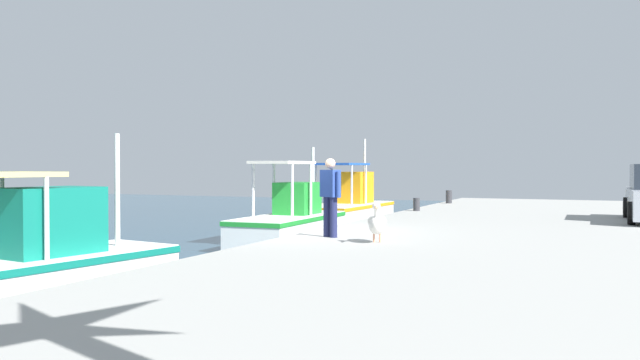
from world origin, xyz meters
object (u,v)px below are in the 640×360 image
at_px(pelican, 377,222).
at_px(fisherman_standing, 330,194).
at_px(mooring_bollard_second, 449,197).
at_px(fishing_boat_second, 16,268).
at_px(fishing_boat_fourth, 347,208).
at_px(mooring_bollard_nearest, 416,204).
at_px(fishing_boat_third, 290,223).

relative_size(pelican, fisherman_standing, 0.58).
xyz_separation_m(pelican, mooring_bollard_second, (14.38, 1.74, -0.13)).
distance_m(fishing_boat_second, fishing_boat_fourth, 15.92).
bearing_deg(pelican, mooring_bollard_second, 6.89).
relative_size(fishing_boat_fourth, pelican, 5.57).
distance_m(fishing_boat_second, mooring_bollard_nearest, 14.11).
xyz_separation_m(fishing_boat_fourth, fisherman_standing, (-10.90, -3.86, 1.03)).
bearing_deg(fishing_boat_third, mooring_bollard_nearest, -29.65).
relative_size(pelican, mooring_bollard_nearest, 2.21).
relative_size(fishing_boat_fourth, mooring_bollard_nearest, 12.31).
xyz_separation_m(pelican, mooring_bollard_nearest, (9.35, 1.74, -0.18)).
relative_size(fisherman_standing, mooring_bollard_second, 3.14).
height_order(fishing_boat_third, fishing_boat_fourth, fishing_boat_fourth).
xyz_separation_m(fishing_boat_third, mooring_bollard_nearest, (4.50, -2.56, 0.37)).
relative_size(fishing_boat_fourth, fisherman_standing, 3.22).
relative_size(fishing_boat_third, mooring_bollard_nearest, 11.26).
height_order(fishing_boat_third, pelican, fishing_boat_third).
relative_size(fishing_boat_second, pelican, 6.30).
bearing_deg(fishing_boat_third, fisherman_standing, -144.34).
height_order(fishing_boat_second, fishing_boat_fourth, fishing_boat_fourth).
height_order(fisherman_standing, mooring_bollard_second, fisherman_standing).
bearing_deg(fishing_boat_second, mooring_bollard_second, -8.95).
relative_size(fishing_boat_third, mooring_bollard_second, 9.26).
bearing_deg(fisherman_standing, mooring_bollard_nearest, 3.29).
distance_m(fishing_boat_third, mooring_bollard_nearest, 5.19).
bearing_deg(fishing_boat_second, mooring_bollard_nearest, -12.13).
distance_m(fishing_boat_fourth, pelican, 12.57).
xyz_separation_m(fishing_boat_second, fisherman_standing, (5.01, -3.47, 1.08)).
xyz_separation_m(fishing_boat_second, fishing_boat_third, (9.28, -0.40, 0.01)).
distance_m(pelican, fisherman_standing, 1.46).
xyz_separation_m(fishing_boat_second, fishing_boat_fourth, (15.91, 0.39, 0.05)).
distance_m(fishing_boat_second, mooring_bollard_second, 19.05).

